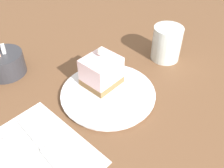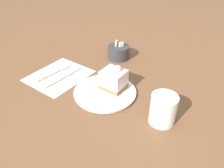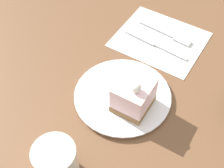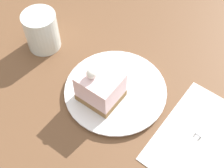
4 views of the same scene
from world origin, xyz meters
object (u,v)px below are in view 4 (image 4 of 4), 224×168
Objects in this scene: plate at (116,91)px; knife at (203,130)px; drinking_glass at (42,31)px; cake_slice at (101,88)px; fork at (220,157)px.

knife is at bearing -167.42° from plate.
knife is at bearing -173.46° from drinking_glass.
cake_slice is at bearing 171.87° from drinking_glass.
fork is at bearing -176.81° from plate.
cake_slice reaches higher than fork.
plate is 2.41× the size of cake_slice.
cake_slice is 0.26m from fork.
plate is at bearing -178.82° from drinking_glass.
cake_slice reaches higher than drinking_glass.
fork is 1.68× the size of drinking_glass.
knife is at bearing -27.12° from fork.
plate is 1.40× the size of fork.
knife is 2.00× the size of drinking_glass.
cake_slice is 0.58× the size of fork.
cake_slice is 0.21m from knife.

